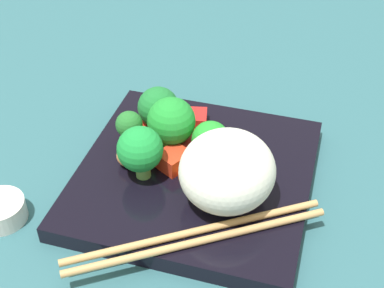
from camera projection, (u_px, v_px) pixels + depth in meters
ground_plane at (195, 190)px, 57.32cm from camera, size 110.00×110.00×2.00cm
square_plate at (195, 177)px, 56.08cm from camera, size 24.15×24.15×1.84cm
rice_mound at (227, 171)px, 49.98cm from camera, size 12.11×12.21×7.34cm
broccoli_floret_0 at (140, 150)px, 52.69cm from camera, size 4.55×4.55×5.78cm
broccoli_floret_1 at (158, 108)px, 58.56cm from camera, size 4.47×4.47×5.44cm
broccoli_floret_2 at (171, 122)px, 56.18cm from camera, size 5.05×5.05×6.09cm
broccoli_floret_3 at (211, 141)px, 55.14cm from camera, size 3.90×3.90×4.70cm
broccoli_floret_4 at (130, 126)px, 56.34cm from camera, size 2.82×2.82×4.59cm
carrot_slice_0 at (192, 134)px, 59.66cm from camera, size 2.79×2.79×0.46cm
carrot_slice_1 at (152, 157)px, 56.60cm from camera, size 3.57×3.57×0.66cm
carrot_slice_2 at (190, 174)px, 54.63cm from camera, size 3.14×3.14×0.53cm
carrot_slice_3 at (217, 140)px, 58.84cm from camera, size 3.22×3.22×0.40cm
pepper_chunk_0 at (193, 119)px, 60.88cm from camera, size 3.40×3.13×1.50cm
pepper_chunk_1 at (173, 162)px, 55.08cm from camera, size 3.71×3.82×1.88cm
pepper_chunk_2 at (135, 129)px, 59.53cm from camera, size 3.61×3.47×1.36cm
pepper_chunk_3 at (188, 148)px, 57.10cm from camera, size 3.55×3.63×1.46cm
chicken_piece_2 at (131, 155)px, 55.57cm from camera, size 4.09×4.07×2.22cm
chopstick_pair at (197, 236)px, 48.31cm from camera, size 21.62×14.05×0.68cm
sauce_cup at (1, 211)px, 52.22cm from camera, size 4.81×4.81×2.15cm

